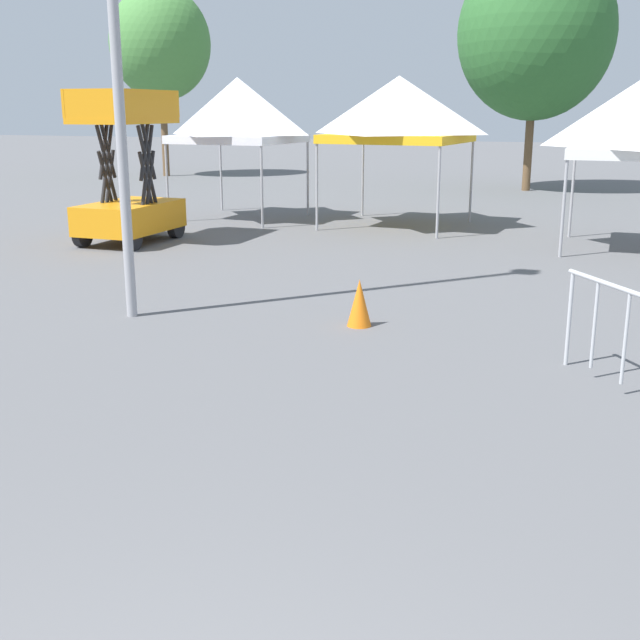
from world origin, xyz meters
name	(u,v)px	position (x,y,z in m)	size (l,w,h in m)	color
canopy_tent_left_of_center	(238,110)	(-7.82, 17.03, 2.71)	(2.91, 2.91, 3.51)	#9E9EA3
canopy_tent_center	(399,109)	(-3.69, 17.11, 2.74)	(3.24, 3.24, 3.50)	#9E9EA3
scissor_lift	(129,195)	(-8.33, 12.78, 1.01)	(1.41, 2.31, 3.13)	black
tree_behind_tents_left	(160,44)	(-16.73, 28.17, 5.31)	(4.09, 4.09, 7.57)	brown
tree_behind_tents_center	(536,33)	(-1.73, 27.13, 5.19)	(5.16, 5.16, 8.04)	brown
crowd_barrier_near_person	(627,322)	(1.50, 6.45, 0.75)	(1.25, 1.75, 1.08)	#B7BABF
traffic_cone_lot_center	(359,303)	(-1.72, 8.02, 0.31)	(0.32, 0.32, 0.62)	orange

